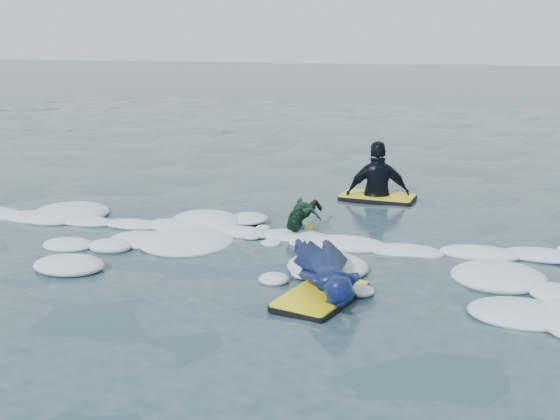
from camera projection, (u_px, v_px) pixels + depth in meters
The scene contains 5 objects.
ground at pixel (227, 273), 8.30m from camera, with size 120.00×120.00×0.00m, color #1B3641.
foam_band at pixel (255, 248), 9.26m from camera, with size 12.00×3.10×0.30m, color white, non-canonical shape.
prone_woman_unit at pixel (326, 272), 7.60m from camera, with size 1.31×1.89×0.47m.
prone_child_unit at pixel (304, 217), 9.99m from camera, with size 0.58×1.15×0.42m.
waiting_rider_unit at pixel (378, 196), 11.93m from camera, with size 1.29×0.78×1.86m.
Camera 1 is at (2.90, -7.34, 2.75)m, focal length 45.00 mm.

